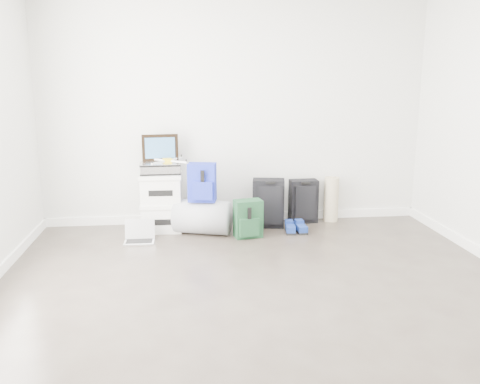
{
  "coord_description": "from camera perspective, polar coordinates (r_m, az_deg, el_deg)",
  "views": [
    {
      "loc": [
        -0.61,
        -3.45,
        1.72
      ],
      "look_at": [
        -0.01,
        1.9,
        0.49
      ],
      "focal_mm": 38.0,
      "sensor_mm": 36.0,
      "label": 1
    }
  ],
  "objects": [
    {
      "name": "briefcase",
      "position": [
        5.74,
        -8.93,
        2.68
      ],
      "size": [
        0.44,
        0.33,
        0.13
      ],
      "primitive_type": "cube",
      "rotation": [
        0.0,
        0.0,
        0.03
      ],
      "color": "#B2B2B7",
      "rests_on": "boxes_stack"
    },
    {
      "name": "painting",
      "position": [
        5.81,
        -8.96,
        4.93
      ],
      "size": [
        0.41,
        0.07,
        0.3
      ],
      "rotation": [
        0.0,
        0.0,
        0.11
      ],
      "color": "black",
      "rests_on": "briefcase"
    },
    {
      "name": "rolled_rug",
      "position": [
        6.25,
        10.2,
        -0.8
      ],
      "size": [
        0.18,
        0.18,
        0.54
      ],
      "primitive_type": "cylinder",
      "color": "tan",
      "rests_on": "ground"
    },
    {
      "name": "boxes_stack",
      "position": [
        5.82,
        -8.79,
        -1.11
      ],
      "size": [
        0.47,
        0.39,
        0.66
      ],
      "rotation": [
        0.0,
        0.0,
        -0.03
      ],
      "color": "silver",
      "rests_on": "ground"
    },
    {
      "name": "shoes",
      "position": [
        5.79,
        6.24,
        -4.07
      ],
      "size": [
        0.25,
        0.28,
        0.09
      ],
      "rotation": [
        0.0,
        0.0,
        -0.05
      ],
      "color": "black",
      "rests_on": "ground"
    },
    {
      "name": "duffel_bag",
      "position": [
        5.69,
        -4.22,
        -2.82
      ],
      "size": [
        0.7,
        0.55,
        0.38
      ],
      "primitive_type": "cylinder",
      "rotation": [
        0.0,
        1.57,
        -0.32
      ],
      "color": "gray",
      "rests_on": "ground"
    },
    {
      "name": "drone",
      "position": [
        5.7,
        -8.16,
        3.52
      ],
      "size": [
        0.44,
        0.44,
        0.05
      ],
      "rotation": [
        0.0,
        0.0,
        0.14
      ],
      "color": "gold",
      "rests_on": "briefcase"
    },
    {
      "name": "carry_on",
      "position": [
        6.15,
        7.14,
        -1.02
      ],
      "size": [
        0.33,
        0.22,
        0.52
      ],
      "rotation": [
        0.0,
        0.0,
        0.02
      ],
      "color": "black",
      "rests_on": "ground"
    },
    {
      "name": "green_backpack",
      "position": [
        5.54,
        0.92,
        -3.1
      ],
      "size": [
        0.32,
        0.26,
        0.41
      ],
      "rotation": [
        0.0,
        0.0,
        0.18
      ],
      "color": "#133620",
      "rests_on": "ground"
    },
    {
      "name": "laptop",
      "position": [
        5.55,
        -11.21,
        -4.9
      ],
      "size": [
        0.32,
        0.23,
        0.22
      ],
      "rotation": [
        0.0,
        0.0,
        -0.02
      ],
      "color": "silver",
      "rests_on": "ground"
    },
    {
      "name": "room_envelope",
      "position": [
        3.52,
        3.65,
        12.84
      ],
      "size": [
        4.52,
        5.02,
        2.71
      ],
      "color": "silver",
      "rests_on": "ground"
    },
    {
      "name": "blue_backpack",
      "position": [
        5.56,
        -4.27,
        1.0
      ],
      "size": [
        0.33,
        0.27,
        0.42
      ],
      "rotation": [
        0.0,
        0.0,
        -0.19
      ],
      "color": "#18269C",
      "rests_on": "duffel_bag"
    },
    {
      "name": "large_suitcase",
      "position": [
        5.92,
        3.22,
        -1.26
      ],
      "size": [
        0.39,
        0.29,
        0.56
      ],
      "rotation": [
        0.0,
        0.0,
        -0.17
      ],
      "color": "black",
      "rests_on": "ground"
    },
    {
      "name": "ground",
      "position": [
        3.9,
        3.33,
        -13.36
      ],
      "size": [
        5.0,
        5.0,
        0.0
      ],
      "primitive_type": "plane",
      "color": "#322A24",
      "rests_on": "ground"
    }
  ]
}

